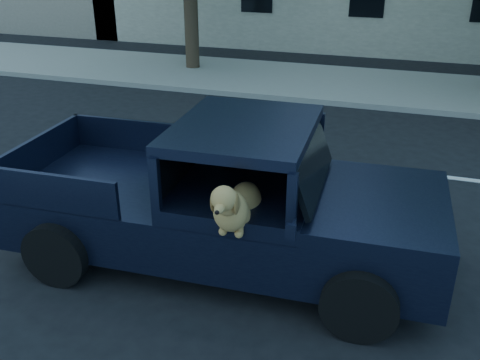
# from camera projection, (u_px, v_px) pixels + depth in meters

# --- Properties ---
(ground) EXTENTS (120.00, 120.00, 0.00)m
(ground) POSITION_uv_depth(u_px,v_px,m) (194.00, 236.00, 8.04)
(ground) COLOR black
(ground) RESTS_ON ground
(far_sidewalk) EXTENTS (60.00, 4.00, 0.15)m
(far_sidewalk) POSITION_uv_depth(u_px,v_px,m) (312.00, 82.00, 15.94)
(far_sidewalk) COLOR gray
(far_sidewalk) RESTS_ON ground
(lane_stripes) EXTENTS (21.60, 0.14, 0.01)m
(lane_stripes) POSITION_uv_depth(u_px,v_px,m) (356.00, 166.00, 10.41)
(lane_stripes) COLOR silver
(lane_stripes) RESTS_ON ground
(pickup_truck) EXTENTS (5.72, 2.95, 2.02)m
(pickup_truck) POSITION_uv_depth(u_px,v_px,m) (218.00, 216.00, 7.21)
(pickup_truck) COLOR black
(pickup_truck) RESTS_ON ground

